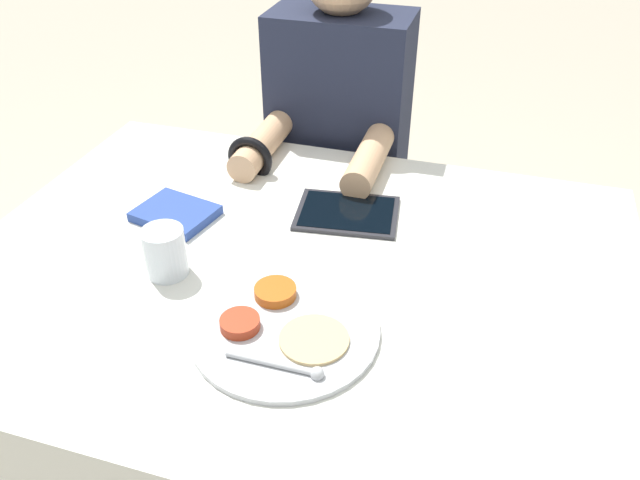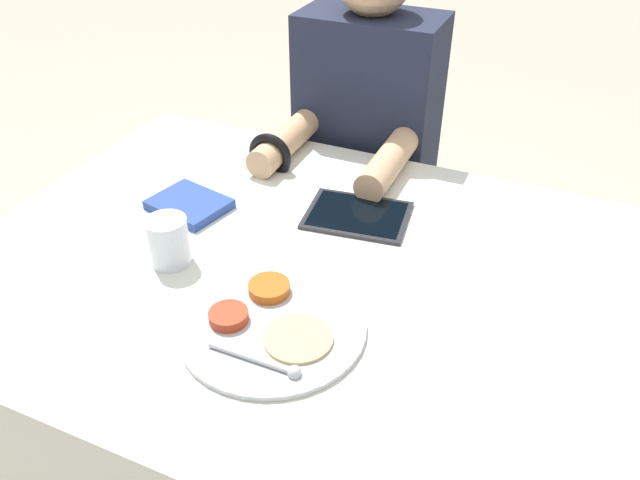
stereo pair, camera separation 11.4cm
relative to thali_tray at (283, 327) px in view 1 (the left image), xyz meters
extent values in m
cube|color=silver|center=(-0.04, 0.18, -0.39)|extent=(1.28, 0.96, 0.76)
cylinder|color=#B7BABF|center=(0.00, 0.00, 0.00)|extent=(0.31, 0.31, 0.01)
cylinder|color=#B75114|center=(-0.04, 0.07, 0.01)|extent=(0.07, 0.07, 0.02)
cylinder|color=#A83319|center=(-0.07, -0.02, 0.01)|extent=(0.07, 0.07, 0.02)
cylinder|color=tan|center=(0.06, -0.02, 0.01)|extent=(0.11, 0.11, 0.01)
cylinder|color=#B7BABF|center=(0.01, -0.09, 0.01)|extent=(0.15, 0.01, 0.01)
sphere|color=#B7BABF|center=(0.09, -0.09, 0.01)|extent=(0.02, 0.02, 0.02)
cube|color=silver|center=(-0.33, 0.26, 0.00)|extent=(0.17, 0.15, 0.01)
cube|color=#28428E|center=(-0.33, 0.26, 0.00)|extent=(0.18, 0.15, 0.02)
cube|color=#28282D|center=(0.01, 0.37, 0.00)|extent=(0.23, 0.19, 0.01)
cube|color=black|center=(0.01, 0.37, 0.00)|extent=(0.21, 0.16, 0.00)
cube|color=black|center=(-0.12, 0.79, -0.55)|extent=(0.32, 0.22, 0.44)
cube|color=#1E2338|center=(-0.12, 0.79, -0.02)|extent=(0.35, 0.20, 0.62)
cylinder|color=tan|center=(-0.25, 0.57, 0.03)|extent=(0.07, 0.28, 0.07)
cylinder|color=tan|center=(0.01, 0.57, 0.03)|extent=(0.07, 0.28, 0.07)
torus|color=black|center=(-0.25, 0.49, 0.03)|extent=(0.11, 0.02, 0.11)
cylinder|color=silver|center=(-0.26, 0.09, 0.04)|extent=(0.08, 0.08, 0.09)
camera|label=1|loc=(0.28, -0.71, 0.71)|focal=35.00mm
camera|label=2|loc=(0.38, -0.67, 0.71)|focal=35.00mm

